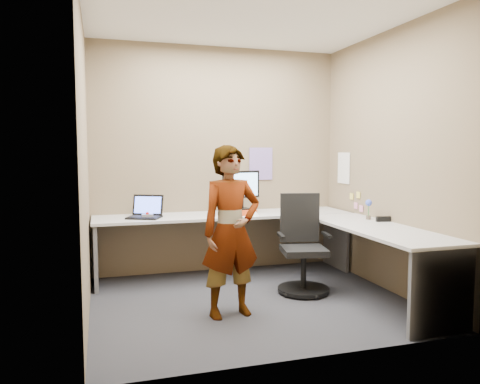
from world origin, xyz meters
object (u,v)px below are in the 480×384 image
object	(u,v)px
desk	(279,233)
person	(231,231)
monitor	(241,187)
office_chair	(302,253)

from	to	relation	value
desk	person	bearing A→B (deg)	-136.21
desk	monitor	world-z (taller)	monitor
desk	office_chair	xyz separation A→B (m)	(0.18, -0.22, -0.18)
monitor	person	bearing A→B (deg)	-123.48
office_chair	person	bearing A→B (deg)	-140.78
desk	person	world-z (taller)	person
person	desk	bearing A→B (deg)	34.42
person	office_chair	bearing A→B (deg)	18.10
monitor	office_chair	bearing A→B (deg)	-71.04
office_chair	person	distance (m)	1.07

